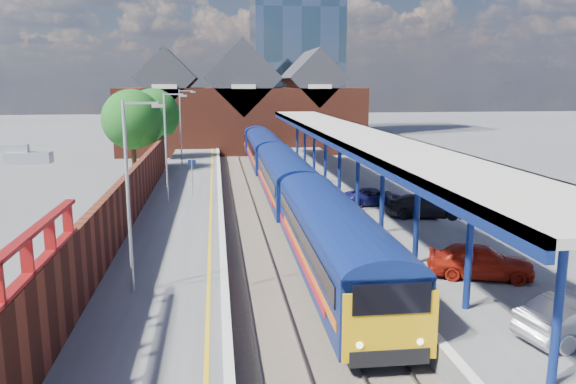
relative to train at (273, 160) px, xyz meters
name	(u,v)px	position (x,y,z in m)	size (l,w,h in m)	color
ground	(259,192)	(-1.49, -3.22, -2.12)	(240.00, 240.00, 0.00)	#5B5B5E
ballast_bed	(271,221)	(-1.49, -13.22, -2.09)	(6.00, 76.00, 0.06)	#473D33
rails	(271,220)	(-1.49, -13.22, -2.00)	(4.51, 76.00, 0.14)	slate
left_platform	(182,217)	(-6.99, -13.22, -1.62)	(5.00, 76.00, 1.00)	#565659
right_platform	(364,211)	(4.51, -13.22, -1.62)	(6.00, 76.00, 1.00)	#565659
coping_left	(221,207)	(-4.64, -13.22, -1.10)	(0.30, 76.00, 0.05)	silver
coping_right	(321,205)	(1.66, -13.22, -1.10)	(0.30, 76.00, 0.05)	silver
yellow_line	(211,208)	(-5.24, -13.22, -1.12)	(0.14, 76.00, 0.01)	yellow
train	(273,160)	(0.00, 0.00, 0.00)	(2.96, 65.92, 3.45)	navy
canopy	(351,135)	(3.99, -11.27, 3.13)	(4.50, 52.00, 4.48)	navy
lamp_post_b	(131,186)	(-7.86, -27.22, 2.87)	(1.48, 0.18, 7.00)	#A5A8AA
lamp_post_c	(168,141)	(-7.86, -11.22, 2.87)	(1.48, 0.18, 7.00)	#A5A8AA
lamp_post_d	(182,123)	(-7.86, 4.78, 2.87)	(1.48, 0.18, 7.00)	#A5A8AA
platform_sign	(192,171)	(-6.49, -9.22, 0.57)	(0.55, 0.08, 2.50)	#A5A8AA
brick_wall	(120,210)	(-9.59, -19.69, 0.33)	(0.35, 50.00, 3.86)	#5F2719
station_building	(241,108)	(-1.49, 24.78, 3.33)	(30.00, 12.12, 13.78)	#5F2719
glass_tower	(295,10)	(8.51, 46.78, 18.08)	(14.20, 14.20, 40.30)	#415D71
tree_near	(134,121)	(-11.84, 2.68, 3.23)	(5.20, 5.20, 8.10)	#382314
tree_far	(155,116)	(-10.84, 10.68, 3.23)	(5.20, 5.20, 8.10)	#382314
parked_car_red	(480,261)	(5.41, -27.32, -0.43)	(1.63, 4.05, 1.38)	maroon
parked_car_dark	(425,206)	(7.01, -17.22, -0.48)	(1.80, 4.44, 1.29)	black
parked_car_blue	(374,196)	(5.04, -13.57, -0.59)	(1.75, 3.81, 1.06)	navy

